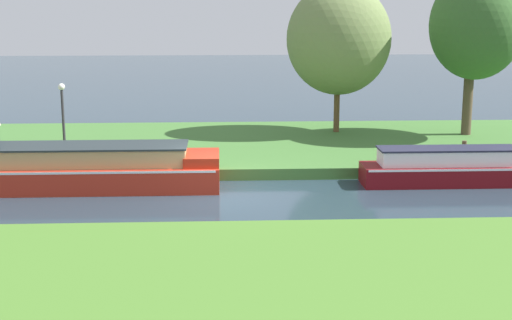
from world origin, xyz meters
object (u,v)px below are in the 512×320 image
Objects in this scene: red_barge at (60,169)px; willow_tree_centre at (476,26)px; mooring_post_near at (464,153)px; maroon_narrowboat at (451,168)px; lamp_post at (63,112)px; willow_tree_left at (339,39)px.

red_barge is 17.73m from willow_tree_centre.
red_barge is 13.92m from mooring_post_near.
mooring_post_near is (13.87, 1.24, 0.14)m from red_barge.
maroon_narrowboat is (13.05, -0.00, -0.13)m from red_barge.
mooring_post_near is (-2.01, -5.35, -4.21)m from willow_tree_centre.
lamp_post is at bearing 97.45° from red_barge.
red_barge is 12.89× the size of mooring_post_near.
willow_tree_centre is 8.19× the size of mooring_post_near.
lamp_post is (-13.38, 2.56, 1.62)m from maroon_narrowboat.
willow_tree_centre is (2.82, 6.60, 4.48)m from maroon_narrowboat.
willow_tree_centre reaches higher than lamp_post.
willow_tree_left is at bearing 37.12° from red_barge.
lamp_post reaches higher than maroon_narrowboat.
lamp_post is at bearing -166.00° from willow_tree_centre.
mooring_post_near is at bearing 56.68° from maroon_narrowboat.
willow_tree_centre is (5.49, -1.26, 0.59)m from willow_tree_left.
willow_tree_left reaches higher than mooring_post_near.
willow_tree_centre is (15.87, 6.60, 4.35)m from red_barge.
mooring_post_near is at bearing -110.54° from willow_tree_centre.
red_barge reaches higher than mooring_post_near.
red_barge is at bearing -157.42° from willow_tree_centre.
maroon_narrowboat is at bearing -113.17° from willow_tree_centre.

